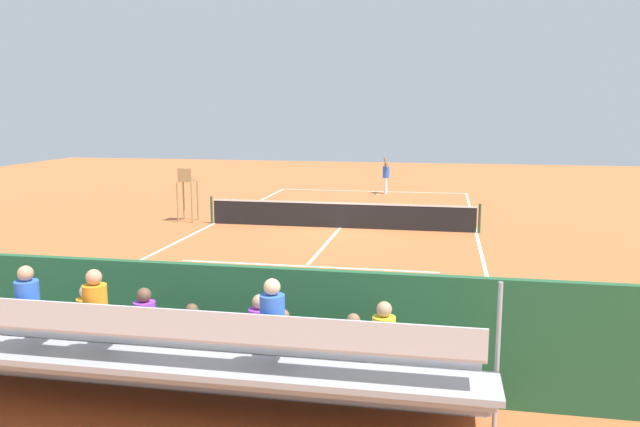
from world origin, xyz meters
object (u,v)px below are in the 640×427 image
object	(u,v)px
equipment_bag	(296,364)
tennis_racket	(378,195)
bleacher_stand	(175,358)
umpire_chair	(187,189)
tennis_ball_near	(411,204)
tennis_net	(340,215)
tennis_player	(386,175)
courtside_bench	(400,347)

from	to	relation	value
equipment_bag	tennis_racket	world-z (taller)	equipment_bag
equipment_bag	bleacher_stand	bearing A→B (deg)	56.73
umpire_chair	tennis_ball_near	bearing A→B (deg)	-144.20
tennis_net	tennis_ball_near	distance (m)	6.79
umpire_chair	tennis_player	xyz separation A→B (m)	(-7.00, -9.88, -0.30)
tennis_net	courtside_bench	world-z (taller)	tennis_net
courtside_bench	tennis_player	xyz separation A→B (m)	(2.35, -23.38, 0.46)
bleacher_stand	tennis_racket	size ratio (longest dim) A/B	16.69
bleacher_stand	tennis_net	bearing A→B (deg)	-89.55
tennis_net	equipment_bag	bearing A→B (deg)	96.01
tennis_net	courtside_bench	size ratio (longest dim) A/B	5.72
tennis_net	tennis_racket	bearing A→B (deg)	-92.67
tennis_player	tennis_racket	world-z (taller)	tennis_player
equipment_bag	courtside_bench	bearing A→B (deg)	-175.79
equipment_bag	tennis_ball_near	distance (m)	19.78
tennis_player	tennis_ball_near	bearing A→B (deg)	112.01
umpire_chair	tennis_racket	world-z (taller)	umpire_chair
tennis_net	umpire_chair	world-z (taller)	umpire_chair
umpire_chair	tennis_player	bearing A→B (deg)	-125.32
umpire_chair	courtside_bench	world-z (taller)	umpire_chair
tennis_ball_near	courtside_bench	bearing A→B (deg)	92.44
bleacher_stand	tennis_ball_near	bearing A→B (deg)	-95.77
umpire_chair	tennis_racket	size ratio (longest dim) A/B	3.94
tennis_net	tennis_player	bearing A→B (deg)	-94.54
courtside_bench	tennis_player	size ratio (longest dim) A/B	0.93
bleacher_stand	tennis_player	world-z (taller)	bleacher_stand
tennis_player	tennis_racket	bearing A→B (deg)	53.56
tennis_net	equipment_bag	size ratio (longest dim) A/B	11.44
bleacher_stand	tennis_player	size ratio (longest dim) A/B	4.70
tennis_net	courtside_bench	xyz separation A→B (m)	(-3.15, 13.27, 0.06)
tennis_net	tennis_racket	xyz separation A→B (m)	(-0.45, -9.63, -0.49)
umpire_chair	tennis_player	distance (m)	12.12
umpire_chair	tennis_ball_near	world-z (taller)	umpire_chair
bleacher_stand	umpire_chair	bearing A→B (deg)	-67.93
umpire_chair	tennis_net	bearing A→B (deg)	177.95
tennis_net	equipment_bag	xyz separation A→B (m)	(-1.41, 13.40, -0.32)
tennis_ball_near	tennis_racket	bearing A→B (deg)	-60.21
courtside_bench	tennis_racket	size ratio (longest dim) A/B	3.31
tennis_net	tennis_ball_near	bearing A→B (deg)	-110.00
courtside_bench	tennis_racket	xyz separation A→B (m)	(2.71, -22.90, -0.54)
equipment_bag	umpire_chair	bearing A→B (deg)	-60.81
courtside_bench	tennis_net	bearing A→B (deg)	-76.63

